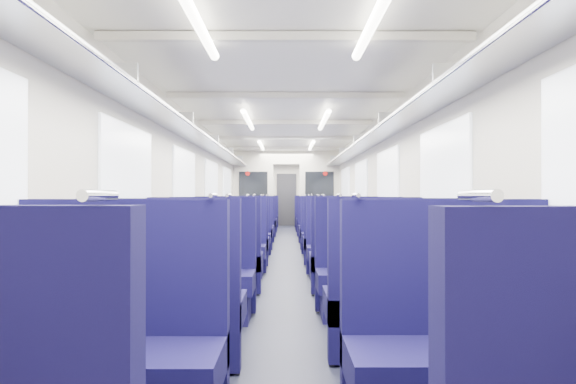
{
  "coord_description": "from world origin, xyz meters",
  "views": [
    {
      "loc": [
        0.01,
        -9.38,
        1.18
      ],
      "look_at": [
        0.04,
        2.17,
        1.25
      ],
      "focal_mm": 29.67,
      "sensor_mm": 36.0,
      "label": 1
    }
  ],
  "objects": [
    {
      "name": "seat_15",
      "position": [
        0.83,
        -0.16,
        0.37
      ],
      "size": [
        1.07,
        0.59,
        1.19
      ],
      "color": "#100D3F",
      "rests_on": "floor"
    },
    {
      "name": "seat_23",
      "position": [
        0.83,
        5.34,
        0.37
      ],
      "size": [
        1.07,
        0.59,
        1.19
      ],
      "color": "#100D3F",
      "rests_on": "floor"
    },
    {
      "name": "bulkhead",
      "position": [
        -0.0,
        3.22,
        1.23
      ],
      "size": [
        2.8,
        0.1,
        2.35
      ],
      "color": "beige",
      "rests_on": "floor"
    },
    {
      "name": "dado_right",
      "position": [
        1.39,
        0.0,
        0.35
      ],
      "size": [
        0.03,
        17.9,
        0.7
      ],
      "primitive_type": "cube",
      "color": "#120F34",
      "rests_on": "floor"
    },
    {
      "name": "seat_20",
      "position": [
        -0.83,
        4.01,
        0.37
      ],
      "size": [
        1.07,
        0.59,
        1.19
      ],
      "color": "#100D3F",
      "rests_on": "floor"
    },
    {
      "name": "dado_left",
      "position": [
        -1.39,
        0.0,
        0.35
      ],
      "size": [
        0.03,
        17.9,
        0.7
      ],
      "primitive_type": "cube",
      "color": "#120F34",
      "rests_on": "floor"
    },
    {
      "name": "seat_5",
      "position": [
        0.83,
        -5.93,
        0.37
      ],
      "size": [
        1.07,
        0.59,
        1.19
      ],
      "color": "#100D3F",
      "rests_on": "floor"
    },
    {
      "name": "seat_18",
      "position": [
        -0.83,
        2.1,
        0.37
      ],
      "size": [
        1.07,
        0.59,
        1.19
      ],
      "color": "#100D3F",
      "rests_on": "floor"
    },
    {
      "name": "ceiling_fittings",
      "position": [
        0.0,
        -0.26,
        2.29
      ],
      "size": [
        2.7,
        16.06,
        0.11
      ],
      "color": "beige",
      "rests_on": "ceiling"
    },
    {
      "name": "seat_7",
      "position": [
        0.83,
        -4.74,
        0.37
      ],
      "size": [
        1.07,
        0.59,
        1.19
      ],
      "color": "#100D3F",
      "rests_on": "floor"
    },
    {
      "name": "wall_left",
      "position": [
        -1.4,
        0.0,
        1.18
      ],
      "size": [
        0.02,
        18.0,
        2.35
      ],
      "primitive_type": "cube",
      "color": "beige",
      "rests_on": "floor"
    },
    {
      "name": "seat_26",
      "position": [
        -0.83,
        7.56,
        0.37
      ],
      "size": [
        1.07,
        0.59,
        1.19
      ],
      "color": "#100D3F",
      "rests_on": "floor"
    },
    {
      "name": "seat_21",
      "position": [
        0.83,
        4.11,
        0.37
      ],
      "size": [
        1.07,
        0.59,
        1.19
      ],
      "color": "#100D3F",
      "rests_on": "floor"
    },
    {
      "name": "seat_25",
      "position": [
        0.83,
        6.43,
        0.37
      ],
      "size": [
        1.07,
        0.59,
        1.19
      ],
      "color": "#100D3F",
      "rests_on": "floor"
    },
    {
      "name": "wall_right",
      "position": [
        1.4,
        0.0,
        1.18
      ],
      "size": [
        0.02,
        18.0,
        2.35
      ],
      "primitive_type": "cube",
      "color": "beige",
      "rests_on": "floor"
    },
    {
      "name": "seat_16",
      "position": [
        -0.83,
        0.83,
        0.37
      ],
      "size": [
        1.07,
        0.59,
        1.19
      ],
      "color": "#100D3F",
      "rests_on": "floor"
    },
    {
      "name": "wall_far",
      "position": [
        0.0,
        9.0,
        1.18
      ],
      "size": [
        2.8,
        0.02,
        2.35
      ],
      "primitive_type": "cube",
      "color": "beige",
      "rests_on": "floor"
    },
    {
      "name": "floor",
      "position": [
        0.0,
        0.0,
        0.0
      ],
      "size": [
        2.8,
        18.0,
        0.01
      ],
      "primitive_type": "cube",
      "color": "black",
      "rests_on": "ground"
    },
    {
      "name": "end_door",
      "position": [
        0.0,
        8.94,
        1.0
      ],
      "size": [
        0.75,
        0.06,
        2.0
      ],
      "primitive_type": "cube",
      "color": "black",
      "rests_on": "floor"
    },
    {
      "name": "luggage_rack_left",
      "position": [
        -1.21,
        0.0,
        1.97
      ],
      "size": [
        0.36,
        17.4,
        0.18
      ],
      "color": "#B2B5BA",
      "rests_on": "wall_left"
    },
    {
      "name": "ceiling",
      "position": [
        0.0,
        0.0,
        2.35
      ],
      "size": [
        2.8,
        18.0,
        0.01
      ],
      "primitive_type": "cube",
      "color": "silver",
      "rests_on": "wall_left"
    },
    {
      "name": "seat_22",
      "position": [
        -0.83,
        5.19,
        0.37
      ],
      "size": [
        1.07,
        0.59,
        1.19
      ],
      "color": "#100D3F",
      "rests_on": "floor"
    },
    {
      "name": "seat_4",
      "position": [
        -0.83,
        -6.09,
        0.37
      ],
      "size": [
        1.07,
        0.59,
        1.19
      ],
      "color": "#100D3F",
      "rests_on": "floor"
    },
    {
      "name": "seat_27",
      "position": [
        0.83,
        7.68,
        0.37
      ],
      "size": [
        1.07,
        0.59,
        1.19
      ],
      "color": "#100D3F",
      "rests_on": "floor"
    },
    {
      "name": "seat_12",
      "position": [
        -0.83,
        -1.44,
        0.37
      ],
      "size": [
        1.07,
        0.59,
        1.19
      ],
      "color": "#100D3F",
      "rests_on": "floor"
    },
    {
      "name": "seat_17",
      "position": [
        0.83,
        0.9,
        0.37
      ],
      "size": [
        1.07,
        0.59,
        1.19
      ],
      "color": "#100D3F",
      "rests_on": "floor"
    },
    {
      "name": "luggage_rack_right",
      "position": [
        1.21,
        0.0,
        1.97
      ],
      "size": [
        0.36,
        17.4,
        0.18
      ],
      "color": "#B2B5BA",
      "rests_on": "wall_right"
    },
    {
      "name": "seat_3",
      "position": [
        0.83,
        -7.02,
        0.37
      ],
      "size": [
        1.07,
        0.59,
        1.19
      ],
      "color": "#100D3F",
      "rests_on": "floor"
    },
    {
      "name": "seat_13",
      "position": [
        0.83,
        -1.32,
        0.37
      ],
      "size": [
        1.07,
        0.59,
        1.19
      ],
      "color": "#100D3F",
      "rests_on": "floor"
    },
    {
      "name": "windows",
      "position": [
        0.0,
        -0.46,
        1.42
      ],
      "size": [
        2.78,
        15.6,
        0.75
      ],
      "color": "white",
      "rests_on": "wall_left"
    },
    {
      "name": "seat_2",
      "position": [
        -0.83,
        -7.04,
        0.37
      ],
      "size": [
        1.07,
        0.59,
        1.19
      ],
      "color": "#100D3F",
      "rests_on": "floor"
    },
    {
      "name": "seat_8",
      "position": [
        -0.83,
        -3.62,
        0.37
      ],
      "size": [
        1.07,
        0.59,
        1.19
      ],
      "color": "#100D3F",
      "rests_on": "floor"
    },
    {
      "name": "seat_11",
      "position": [
        0.83,
        -2.55,
        0.37
      ],
      "size": [
        1.07,
        0.59,
        1.19
      ],
      "color": "#100D3F",
      "rests_on": "floor"
    },
    {
      "name": "seat_9",
      "position": [
        0.83,
        -3.63,
        0.37
      ],
      "size": [
        1.07,
        0.59,
        1.19
      ],
      "color": "#100D3F",
      "rests_on": "floor"
    },
    {
      "name": "seat_10",
      "position": [
        -0.83,
        -2.41,
        0.37
      ],
      "size": [
        1.07,
        0.59,
        1.19
      ],
      "color": "#100D3F",
      "rests_on": "floor"
    },
    {
      "name": "seat_24",
      "position": [
        -0.83,
        6.34,
        0.37
      ],
      "size": [
        1.07,
        0.59,
        1.19
      ],
      "color": "#100D3F",
      "rests_on": "floor"
    },
    {
      "name": "seat_14",
      "position": [
        -0.83,
        -0.34,
        0.37
      ],
      "size": [
        1.07,
        0.59,
        1.19
      ],
      "color": "#100D3F",
      "rests_on": "floor"
    },
    {
      "name": "seat_19",
      "position": [
        0.83,
        2.05,
        0.37
      ],
      "size": [
        1.07,
        0.59,
        1.19
      ],
      "color": "#100D3F",
      "rests_on": "floor"
    },
    {
      "name": "seat_6",
      "position": [
        -0.83,
        -4.82,
        0.37
      ],
      "size": [
        1.07,
        0.59,
        1.19
      ],
      "color": "#100D3F",
      "rests_on": "floor"
    }
  ]
}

